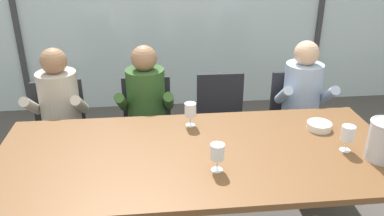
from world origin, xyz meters
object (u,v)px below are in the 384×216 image
at_px(person_pale_blue_shirt, 303,101).
at_px(tasting_bowl, 319,126).
at_px(chair_right_of_center, 295,113).
at_px(wine_glass_near_bucket, 348,134).
at_px(wine_glass_center_pour, 190,111).
at_px(ice_bucket_primary, 384,140).
at_px(wine_glass_by_left_taster, 217,153).
at_px(chair_center, 221,116).
at_px(chair_near_curtain, 60,125).
at_px(chair_left_of_center, 147,120).
at_px(dining_table, 198,160).
at_px(person_olive_shirt, 146,108).
at_px(person_beige_jumper, 58,112).

xyz_separation_m(person_pale_blue_shirt, tasting_bowl, (-0.12, -0.62, 0.08)).
distance_m(chair_right_of_center, wine_glass_near_bucket, 1.09).
relative_size(tasting_bowl, wine_glass_center_pour, 0.99).
height_order(ice_bucket_primary, wine_glass_by_left_taster, ice_bucket_primary).
bearing_deg(chair_center, tasting_bowl, -51.97).
distance_m(chair_near_curtain, chair_left_of_center, 0.74).
xyz_separation_m(dining_table, person_olive_shirt, (-0.33, 0.84, 0.00)).
height_order(person_olive_shirt, wine_glass_near_bucket, person_olive_shirt).
bearing_deg(dining_table, wine_glass_center_pour, 91.38).
bearing_deg(wine_glass_center_pour, person_pale_blue_shirt, 24.32).
distance_m(chair_near_curtain, chair_right_of_center, 2.07).
bearing_deg(chair_near_curtain, chair_left_of_center, -7.12).
distance_m(person_beige_jumper, person_pale_blue_shirt, 2.06).
bearing_deg(dining_table, person_pale_blue_shirt, 39.60).
height_order(tasting_bowl, wine_glass_by_left_taster, wine_glass_by_left_taster).
xyz_separation_m(chair_left_of_center, tasting_bowl, (1.22, -0.73, 0.25)).
xyz_separation_m(dining_table, chair_center, (0.33, 0.98, -0.17)).
distance_m(person_beige_jumper, wine_glass_near_bucket, 2.19).
bearing_deg(dining_table, tasting_bowl, 14.12).
distance_m(chair_left_of_center, wine_glass_by_left_taster, 1.29).
bearing_deg(chair_near_curtain, wine_glass_center_pour, -35.99).
height_order(chair_left_of_center, wine_glass_by_left_taster, wine_glass_by_left_taster).
xyz_separation_m(chair_left_of_center, ice_bucket_primary, (1.45, -1.15, 0.36)).
relative_size(dining_table, chair_left_of_center, 2.98).
height_order(chair_near_curtain, wine_glass_near_bucket, wine_glass_near_bucket).
bearing_deg(person_beige_jumper, dining_table, -37.21).
relative_size(chair_left_of_center, wine_glass_center_pour, 4.95).
bearing_deg(ice_bucket_primary, chair_right_of_center, 95.46).
bearing_deg(chair_center, chair_left_of_center, -177.23).
bearing_deg(wine_glass_by_left_taster, chair_center, 78.69).
bearing_deg(chair_left_of_center, person_pale_blue_shirt, -4.13).
distance_m(person_pale_blue_shirt, ice_bucket_primary, 1.06).
relative_size(dining_table, chair_right_of_center, 2.98).
bearing_deg(tasting_bowl, wine_glass_by_left_taster, -151.17).
xyz_separation_m(chair_near_curtain, person_beige_jumper, (0.03, -0.11, 0.17)).
bearing_deg(wine_glass_center_pour, wine_glass_near_bucket, -25.47).
distance_m(dining_table, person_olive_shirt, 0.90).
bearing_deg(wine_glass_by_left_taster, chair_left_of_center, 109.63).
distance_m(person_olive_shirt, wine_glass_near_bucket, 1.58).
distance_m(chair_left_of_center, chair_right_of_center, 1.34).
bearing_deg(tasting_bowl, wine_glass_center_pour, 170.40).
bearing_deg(wine_glass_by_left_taster, dining_table, 112.20).
height_order(ice_bucket_primary, wine_glass_center_pour, ice_bucket_primary).
relative_size(person_beige_jumper, person_olive_shirt, 1.00).
distance_m(person_pale_blue_shirt, tasting_bowl, 0.63).
bearing_deg(chair_center, ice_bucket_primary, -55.03).
distance_m(chair_right_of_center, person_olive_shirt, 1.35).
bearing_deg(person_olive_shirt, wine_glass_near_bucket, -32.99).
bearing_deg(person_beige_jumper, chair_right_of_center, 5.03).
distance_m(dining_table, ice_bucket_primary, 1.15).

